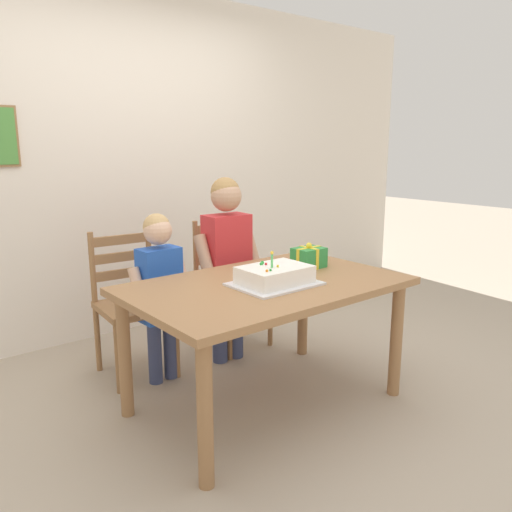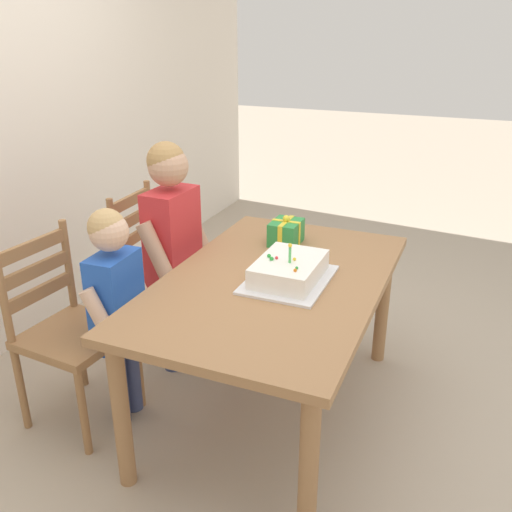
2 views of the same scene
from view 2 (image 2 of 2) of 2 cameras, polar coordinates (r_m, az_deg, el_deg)
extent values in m
plane|color=tan|center=(2.87, 1.68, -15.45)|extent=(20.00, 20.00, 0.00)
cube|color=#9E7047|center=(2.50, 1.86, -2.70)|extent=(1.49, 0.94, 0.04)
cylinder|color=#9E7047|center=(2.08, 5.38, -21.04)|extent=(0.07, 0.07, 0.68)
cylinder|color=#9E7047|center=(3.15, 12.81, -4.93)|extent=(0.07, 0.07, 0.68)
cylinder|color=#9E7047|center=(2.35, -13.60, -15.51)|extent=(0.07, 0.07, 0.68)
cylinder|color=#9E7047|center=(3.34, -0.33, -2.66)|extent=(0.07, 0.07, 0.68)
cube|color=silver|center=(2.46, 3.35, -2.43)|extent=(0.44, 0.34, 0.01)
cube|color=white|center=(2.44, 3.38, -1.35)|extent=(0.36, 0.26, 0.09)
cylinder|color=#56C666|center=(2.38, 3.48, 0.09)|extent=(0.01, 0.01, 0.07)
sphere|color=yellow|center=(2.36, 3.51, 1.09)|extent=(0.02, 0.02, 0.02)
sphere|color=red|center=(2.43, 2.11, -0.18)|extent=(0.01, 0.01, 0.01)
sphere|color=green|center=(2.41, 1.62, -0.29)|extent=(0.02, 0.02, 0.02)
sphere|color=orange|center=(2.31, 4.02, -1.46)|extent=(0.02, 0.02, 0.02)
sphere|color=green|center=(2.33, 4.18, -1.22)|extent=(0.01, 0.01, 0.01)
sphere|color=yellow|center=(2.42, 3.98, -0.28)|extent=(0.01, 0.01, 0.01)
sphere|color=green|center=(2.45, 1.34, 0.02)|extent=(0.02, 0.02, 0.02)
cube|color=#2D8E42|center=(2.86, 3.09, 2.41)|extent=(0.18, 0.14, 0.12)
cube|color=yellow|center=(2.86, 3.09, 2.41)|extent=(0.19, 0.02, 0.13)
cube|color=yellow|center=(2.86, 3.09, 2.41)|extent=(0.02, 0.15, 0.13)
sphere|color=yellow|center=(2.84, 3.12, 3.84)|extent=(0.04, 0.04, 0.04)
cube|color=#996B42|center=(2.71, -17.96, -7.73)|extent=(0.45, 0.45, 0.04)
cylinder|color=#996B42|center=(2.83, -11.87, -11.19)|extent=(0.04, 0.04, 0.43)
cylinder|color=#996B42|center=(2.61, -17.22, -15.09)|extent=(0.04, 0.04, 0.43)
cylinder|color=#996B42|center=(3.06, -17.52, -9.07)|extent=(0.04, 0.04, 0.43)
cylinder|color=#996B42|center=(2.86, -22.87, -12.39)|extent=(0.04, 0.04, 0.43)
cylinder|color=#996B42|center=(2.85, -18.64, -0.80)|extent=(0.04, 0.04, 0.45)
cylinder|color=#996B42|center=(2.63, -24.45, -3.72)|extent=(0.04, 0.04, 0.45)
cube|color=#996B42|center=(2.76, -21.23, -3.47)|extent=(0.36, 0.05, 0.06)
cube|color=#996B42|center=(2.71, -21.56, -1.34)|extent=(0.36, 0.05, 0.06)
cube|color=#996B42|center=(2.67, -21.90, 0.86)|extent=(0.36, 0.05, 0.06)
cube|color=#996B42|center=(3.26, -9.34, -1.55)|extent=(0.44, 0.44, 0.04)
cylinder|color=#996B42|center=(3.43, -4.78, -4.37)|extent=(0.04, 0.04, 0.43)
cylinder|color=#996B42|center=(3.13, -7.69, -7.32)|extent=(0.04, 0.04, 0.43)
cylinder|color=#996B42|center=(3.59, -10.30, -3.36)|extent=(0.04, 0.04, 0.43)
cylinder|color=#996B42|center=(3.31, -13.57, -6.04)|extent=(0.04, 0.04, 0.43)
cylinder|color=#996B42|center=(3.41, -10.86, 3.90)|extent=(0.04, 0.04, 0.45)
cylinder|color=#996B42|center=(3.11, -14.37, 1.73)|extent=(0.04, 0.04, 0.45)
cube|color=#996B42|center=(3.28, -12.44, 1.76)|extent=(0.36, 0.04, 0.06)
cube|color=#996B42|center=(3.25, -12.60, 3.61)|extent=(0.36, 0.04, 0.06)
cube|color=#996B42|center=(3.21, -12.77, 5.51)|extent=(0.36, 0.04, 0.06)
cylinder|color=#38426B|center=(3.17, -7.34, -6.49)|extent=(0.10, 0.10, 0.47)
cylinder|color=#38426B|center=(3.08, -8.64, -7.55)|extent=(0.10, 0.10, 0.47)
cube|color=red|center=(2.91, -8.51, 1.61)|extent=(0.30, 0.19, 0.54)
cylinder|color=tan|center=(3.04, -6.03, 2.33)|extent=(0.09, 0.23, 0.36)
cylinder|color=tan|center=(2.76, -9.95, -0.10)|extent=(0.09, 0.23, 0.36)
sphere|color=tan|center=(2.80, -8.97, 9.05)|extent=(0.20, 0.20, 0.20)
sphere|color=#A87F4C|center=(2.80, -9.18, 9.57)|extent=(0.19, 0.19, 0.19)
cylinder|color=#38426B|center=(2.83, -12.62, -11.70)|extent=(0.08, 0.08, 0.40)
cylinder|color=#38426B|center=(2.76, -13.85, -12.87)|extent=(0.08, 0.08, 0.40)
cube|color=blue|center=(2.58, -14.06, -4.52)|extent=(0.25, 0.16, 0.45)
cylinder|color=#E0B293|center=(2.69, -11.68, -3.51)|extent=(0.07, 0.19, 0.30)
cylinder|color=#E0B293|center=(2.46, -15.43, -6.48)|extent=(0.07, 0.19, 0.30)
sphere|color=#E0B293|center=(2.45, -14.79, 2.39)|extent=(0.17, 0.17, 0.17)
sphere|color=tan|center=(2.45, -15.03, 2.88)|extent=(0.16, 0.16, 0.16)
camera|label=1|loc=(1.34, 90.26, -14.68)|focal=35.94mm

